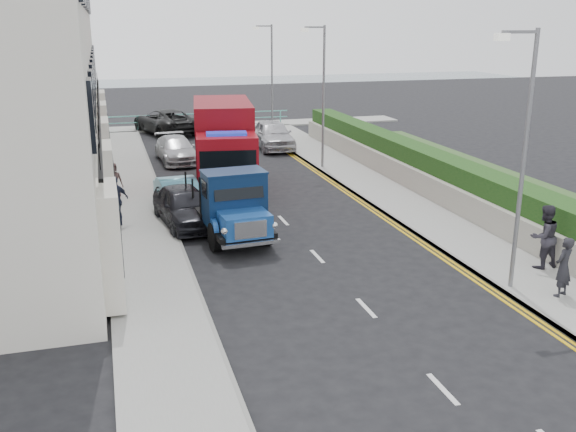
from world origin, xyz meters
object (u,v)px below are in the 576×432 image
object	(u,v)px
lamp_far	(270,74)
lamp_near	(521,148)
lamp_mid	(321,89)
pedestrian_east_near	(563,267)
parked_car_front	(185,206)
red_lorry	(224,144)
bedford_lorry	(233,209)

from	to	relation	value
lamp_far	lamp_near	bearing A→B (deg)	-90.00
lamp_mid	pedestrian_east_near	bearing A→B (deg)	-86.60
lamp_far	parked_car_front	xyz separation A→B (m)	(-7.78, -17.52, -3.27)
lamp_near	lamp_mid	xyz separation A→B (m)	(0.00, 16.00, 0.00)
red_lorry	parked_car_front	size ratio (longest dim) A/B	1.75
lamp_far	pedestrian_east_near	world-z (taller)	lamp_far
lamp_mid	lamp_far	distance (m)	10.00
lamp_near	bedford_lorry	world-z (taller)	lamp_near
lamp_mid	bedford_lorry	world-z (taller)	lamp_mid
lamp_far	bedford_lorry	size ratio (longest dim) A/B	1.34
bedford_lorry	red_lorry	world-z (taller)	red_lorry
lamp_mid	lamp_far	xyz separation A→B (m)	(0.00, 10.00, 0.00)
lamp_mid	pedestrian_east_near	size ratio (longest dim) A/B	4.28
lamp_mid	red_lorry	bearing A→B (deg)	-155.10
parked_car_front	red_lorry	bearing A→B (deg)	56.88
lamp_mid	lamp_far	bearing A→B (deg)	90.00
bedford_lorry	lamp_far	bearing A→B (deg)	67.65
lamp_far	parked_car_front	distance (m)	19.45
lamp_near	red_lorry	size ratio (longest dim) A/B	0.94
lamp_far	pedestrian_east_near	bearing A→B (deg)	-87.86
lamp_mid	parked_car_front	distance (m)	11.31
lamp_far	bedford_lorry	world-z (taller)	lamp_far
lamp_mid	pedestrian_east_near	xyz separation A→B (m)	(1.01, -16.94, -3.06)
lamp_near	red_lorry	bearing A→B (deg)	111.61
lamp_far	bedford_lorry	bearing A→B (deg)	-108.01
lamp_near	parked_car_front	world-z (taller)	lamp_near
red_lorry	pedestrian_east_near	world-z (taller)	red_lorry
bedford_lorry	pedestrian_east_near	bearing A→B (deg)	-48.73
pedestrian_east_near	parked_car_front	bearing A→B (deg)	-71.64
lamp_far	parked_car_front	world-z (taller)	lamp_far
lamp_near	lamp_mid	world-z (taller)	same
red_lorry	parked_car_front	bearing A→B (deg)	-107.67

